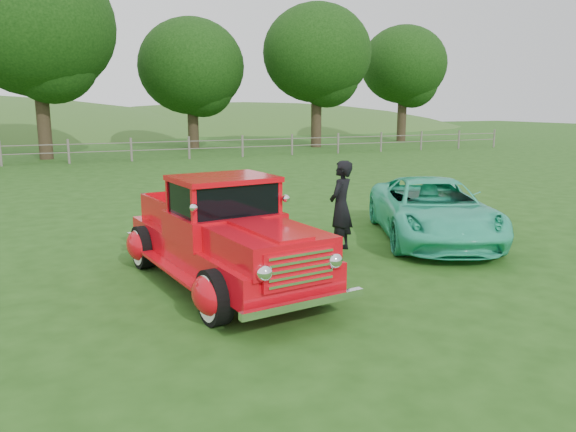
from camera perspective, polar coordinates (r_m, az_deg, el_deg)
name	(u,v)px	position (r m, az deg, el deg)	size (l,w,h in m)	color
ground	(333,287)	(9.10, 4.61, -7.21)	(140.00, 140.00, 0.00)	#1F4713
distant_hills	(46,173)	(67.48, -23.35, 4.06)	(116.00, 60.00, 18.00)	#315F23
fence_line	(131,149)	(29.97, -15.63, 6.52)	(48.00, 0.12, 1.20)	#6E665D
tree_near_west	(36,26)	(32.83, -24.26, 17.20)	(8.00, 8.00, 10.42)	#302318
tree_near_east	(191,67)	(37.79, -9.80, 14.73)	(6.80, 6.80, 8.33)	#302318
tree_mid_east	(317,53)	(38.73, 2.95, 16.16)	(7.20, 7.20, 9.44)	#302318
tree_far_east	(404,65)	(45.86, 11.68, 14.80)	(6.60, 6.60, 8.86)	#302318
red_pickup	(223,236)	(9.08, -6.66, -2.07)	(2.72, 5.17, 1.78)	black
teal_sedan	(433,210)	(12.45, 14.47, 0.63)	(2.17, 4.71, 1.31)	#33CDA0
man	(341,206)	(11.11, 5.39, 0.99)	(0.66, 0.43, 1.81)	black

